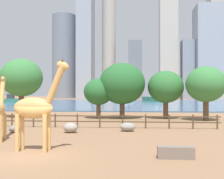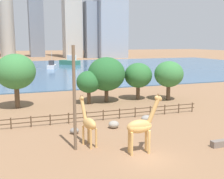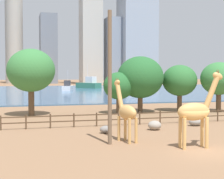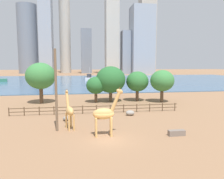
{
  "view_description": "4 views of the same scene",
  "coord_description": "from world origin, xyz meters",
  "px_view_note": "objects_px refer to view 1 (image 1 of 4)",
  "views": [
    {
      "loc": [
        5.6,
        -14.15,
        3.25
      ],
      "look_at": [
        3.08,
        12.88,
        3.62
      ],
      "focal_mm": 45.0,
      "sensor_mm": 36.0,
      "label": 1
    },
    {
      "loc": [
        -10.1,
        -19.97,
        9.64
      ],
      "look_at": [
        1.57,
        13.63,
        3.49
      ],
      "focal_mm": 45.0,
      "sensor_mm": 36.0,
      "label": 2
    },
    {
      "loc": [
        -11.44,
        -19.23,
        4.91
      ],
      "look_at": [
        -0.73,
        20.03,
        3.07
      ],
      "focal_mm": 55.0,
      "sensor_mm": 36.0,
      "label": 3
    },
    {
      "loc": [
        -2.79,
        -21.24,
        7.63
      ],
      "look_at": [
        1.88,
        9.27,
        4.01
      ],
      "focal_mm": 35.0,
      "sensor_mm": 36.0,
      "label": 4
    }
  ],
  "objects_px": {
    "giraffe_companion": "(36,108)",
    "feeding_trough": "(176,152)",
    "boulder_near_fence": "(128,127)",
    "tree_center_broad": "(98,92)",
    "tree_right_small": "(166,87)",
    "tree_left_small": "(122,84)",
    "tree_right_tall": "(21,78)",
    "boat_ferry": "(153,98)",
    "boat_tug": "(13,100)",
    "boat_sailboat": "(127,99)",
    "boulder_by_pole": "(15,129)",
    "boulder_small": "(71,128)",
    "tree_left_large": "(206,84)"
  },
  "relations": [
    {
      "from": "boulder_near_fence",
      "to": "boat_ferry",
      "type": "bearing_deg",
      "value": 85.53
    },
    {
      "from": "boulder_near_fence",
      "to": "tree_left_small",
      "type": "relative_size",
      "value": 0.18
    },
    {
      "from": "giraffe_companion",
      "to": "boulder_near_fence",
      "type": "xyz_separation_m",
      "value": [
        4.79,
        8.74,
        -2.07
      ]
    },
    {
      "from": "giraffe_companion",
      "to": "feeding_trough",
      "type": "distance_m",
      "value": 7.92
    },
    {
      "from": "tree_right_tall",
      "to": "boat_tug",
      "type": "height_order",
      "value": "tree_right_tall"
    },
    {
      "from": "boulder_near_fence",
      "to": "boat_ferry",
      "type": "xyz_separation_m",
      "value": [
        6.5,
        83.2,
        1.15
      ]
    },
    {
      "from": "tree_center_broad",
      "to": "tree_right_small",
      "type": "bearing_deg",
      "value": 3.52
    },
    {
      "from": "feeding_trough",
      "to": "tree_center_broad",
      "type": "relative_size",
      "value": 0.35
    },
    {
      "from": "boulder_small",
      "to": "tree_right_tall",
      "type": "distance_m",
      "value": 17.61
    },
    {
      "from": "feeding_trough",
      "to": "boulder_near_fence",
      "type": "bearing_deg",
      "value": 105.75
    },
    {
      "from": "giraffe_companion",
      "to": "boulder_small",
      "type": "height_order",
      "value": "giraffe_companion"
    },
    {
      "from": "boat_tug",
      "to": "boulder_near_fence",
      "type": "bearing_deg",
      "value": -71.28
    },
    {
      "from": "boat_ferry",
      "to": "boulder_by_pole",
      "type": "bearing_deg",
      "value": 134.11
    },
    {
      "from": "giraffe_companion",
      "to": "boulder_small",
      "type": "bearing_deg",
      "value": 91.25
    },
    {
      "from": "feeding_trough",
      "to": "tree_right_tall",
      "type": "distance_m",
      "value": 28.66
    },
    {
      "from": "boat_sailboat",
      "to": "tree_right_small",
      "type": "bearing_deg",
      "value": -156.91
    },
    {
      "from": "tree_left_small",
      "to": "tree_right_small",
      "type": "bearing_deg",
      "value": 0.98
    },
    {
      "from": "boat_sailboat",
      "to": "giraffe_companion",
      "type": "bearing_deg",
      "value": -165.59
    },
    {
      "from": "feeding_trough",
      "to": "tree_right_small",
      "type": "distance_m",
      "value": 22.4
    },
    {
      "from": "giraffe_companion",
      "to": "boulder_near_fence",
      "type": "height_order",
      "value": "giraffe_companion"
    },
    {
      "from": "boulder_by_pole",
      "to": "feeding_trough",
      "type": "distance_m",
      "value": 14.46
    },
    {
      "from": "boulder_near_fence",
      "to": "tree_right_tall",
      "type": "bearing_deg",
      "value": 140.02
    },
    {
      "from": "tree_left_large",
      "to": "tree_center_broad",
      "type": "height_order",
      "value": "tree_left_large"
    },
    {
      "from": "tree_left_large",
      "to": "tree_center_broad",
      "type": "xyz_separation_m",
      "value": [
        -13.07,
        1.63,
        -0.88
      ]
    },
    {
      "from": "tree_right_small",
      "to": "feeding_trough",
      "type": "bearing_deg",
      "value": -94.28
    },
    {
      "from": "boulder_by_pole",
      "to": "tree_right_tall",
      "type": "distance_m",
      "value": 15.9
    },
    {
      "from": "giraffe_companion",
      "to": "boat_sailboat",
      "type": "distance_m",
      "value": 77.66
    },
    {
      "from": "tree_left_small",
      "to": "boat_ferry",
      "type": "relative_size",
      "value": 0.79
    },
    {
      "from": "tree_right_tall",
      "to": "boat_sailboat",
      "type": "distance_m",
      "value": 57.96
    },
    {
      "from": "boat_sailboat",
      "to": "boulder_by_pole",
      "type": "bearing_deg",
      "value": -169.34
    },
    {
      "from": "boulder_near_fence",
      "to": "feeding_trough",
      "type": "height_order",
      "value": "boulder_near_fence"
    },
    {
      "from": "boulder_near_fence",
      "to": "boat_ferry",
      "type": "relative_size",
      "value": 0.14
    },
    {
      "from": "tree_center_broad",
      "to": "boat_ferry",
      "type": "relative_size",
      "value": 0.57
    },
    {
      "from": "tree_left_small",
      "to": "tree_right_small",
      "type": "relative_size",
      "value": 1.17
    },
    {
      "from": "boulder_near_fence",
      "to": "tree_right_small",
      "type": "distance_m",
      "value": 13.51
    },
    {
      "from": "giraffe_companion",
      "to": "tree_center_broad",
      "type": "relative_size",
      "value": 1.02
    },
    {
      "from": "tree_left_large",
      "to": "tree_right_tall",
      "type": "distance_m",
      "value": 23.76
    },
    {
      "from": "boat_sailboat",
      "to": "boat_tug",
      "type": "xyz_separation_m",
      "value": [
        -38.06,
        -3.16,
        -0.03
      ]
    },
    {
      "from": "giraffe_companion",
      "to": "tree_right_tall",
      "type": "relative_size",
      "value": 0.66
    },
    {
      "from": "boulder_small",
      "to": "feeding_trough",
      "type": "bearing_deg",
      "value": -49.03
    },
    {
      "from": "tree_left_small",
      "to": "boat_tug",
      "type": "relative_size",
      "value": 1.06
    },
    {
      "from": "boulder_small",
      "to": "boat_tug",
      "type": "distance_m",
      "value": 76.04
    },
    {
      "from": "tree_left_large",
      "to": "tree_center_broad",
      "type": "bearing_deg",
      "value": 172.91
    },
    {
      "from": "boulder_by_pole",
      "to": "boat_ferry",
      "type": "bearing_deg",
      "value": 79.5
    },
    {
      "from": "tree_right_small",
      "to": "boulder_small",
      "type": "bearing_deg",
      "value": -123.95
    },
    {
      "from": "tree_right_tall",
      "to": "tree_left_small",
      "type": "distance_m",
      "value": 13.6
    },
    {
      "from": "tree_right_tall",
      "to": "tree_left_small",
      "type": "relative_size",
      "value": 1.1
    },
    {
      "from": "boulder_by_pole",
      "to": "feeding_trough",
      "type": "bearing_deg",
      "value": -33.97
    },
    {
      "from": "giraffe_companion",
      "to": "tree_center_broad",
      "type": "xyz_separation_m",
      "value": [
        0.62,
        20.45,
        0.97
      ]
    },
    {
      "from": "giraffe_companion",
      "to": "boat_tug",
      "type": "relative_size",
      "value": 0.78
    }
  ]
}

